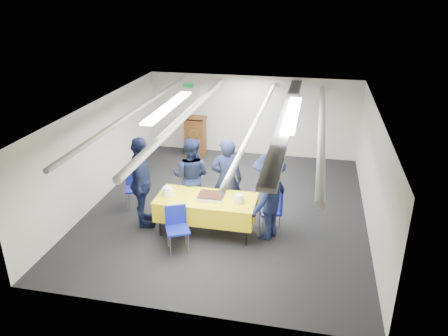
{
  "coord_description": "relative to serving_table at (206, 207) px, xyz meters",
  "views": [
    {
      "loc": [
        1.73,
        -8.56,
        4.69
      ],
      "look_at": [
        -0.05,
        -0.2,
        1.05
      ],
      "focal_mm": 35.0,
      "sensor_mm": 36.0,
      "label": 1
    }
  ],
  "objects": [
    {
      "name": "sailor_a",
      "position": [
        0.29,
        0.61,
        0.35
      ],
      "size": [
        0.75,
        0.58,
        1.82
      ],
      "primitive_type": "imported",
      "rotation": [
        0.0,
        0.0,
        3.38
      ],
      "color": "black",
      "rests_on": "ground"
    },
    {
      "name": "chair_near",
      "position": [
        -0.4,
        -0.69,
        -0.03
      ],
      "size": [
        0.56,
        0.56,
        0.87
      ],
      "color": "gray",
      "rests_on": "ground"
    },
    {
      "name": "chair_left",
      "position": [
        -1.85,
        0.79,
        -0.03
      ],
      "size": [
        0.55,
        0.55,
        0.87
      ],
      "color": "gray",
      "rests_on": "ground"
    },
    {
      "name": "ground",
      "position": [
        0.22,
        1.11,
        -0.56
      ],
      "size": [
        7.0,
        7.0,
        0.0
      ],
      "primitive_type": "plane",
      "color": "black",
      "rests_on": "ground"
    },
    {
      "name": "podium",
      "position": [
        -1.38,
        4.15,
        0.05
      ],
      "size": [
        0.62,
        0.53,
        1.25
      ],
      "color": "brown",
      "rests_on": "ground"
    },
    {
      "name": "room_shell",
      "position": [
        0.32,
        1.52,
        1.25
      ],
      "size": [
        6.0,
        7.0,
        2.3
      ],
      "color": "silver",
      "rests_on": "ground"
    },
    {
      "name": "sailor_d",
      "position": [
        1.22,
        0.08,
        0.32
      ],
      "size": [
        1.09,
        1.31,
        1.76
      ],
      "primitive_type": "imported",
      "rotation": [
        0.0,
        0.0,
        -2.03
      ],
      "color": "black",
      "rests_on": "ground"
    },
    {
      "name": "sheet_cake",
      "position": [
        0.1,
        0.01,
        0.25
      ],
      "size": [
        0.52,
        0.4,
        0.09
      ],
      "color": "white",
      "rests_on": "serving_table"
    },
    {
      "name": "chair_right",
      "position": [
        1.32,
        0.35,
        -0.03
      ],
      "size": [
        0.54,
        0.54,
        0.87
      ],
      "color": "gray",
      "rests_on": "ground"
    },
    {
      "name": "sailor_b",
      "position": [
        -0.52,
        0.73,
        0.31
      ],
      "size": [
        0.87,
        0.69,
        1.73
      ],
      "primitive_type": "imported",
      "rotation": [
        0.0,
        0.0,
        3.09
      ],
      "color": "black",
      "rests_on": "ground"
    },
    {
      "name": "serving_table",
      "position": [
        0.0,
        0.0,
        0.0
      ],
      "size": [
        1.98,
        0.91,
        0.77
      ],
      "color": "black",
      "rests_on": "ground"
    },
    {
      "name": "plate_stack_left",
      "position": [
        -0.78,
        -0.05,
        0.29
      ],
      "size": [
        0.22,
        0.22,
        0.18
      ],
      "color": "white",
      "rests_on": "serving_table"
    },
    {
      "name": "plate_stack_right",
      "position": [
        0.66,
        -0.05,
        0.29
      ],
      "size": [
        0.2,
        0.2,
        0.17
      ],
      "color": "white",
      "rests_on": "serving_table"
    },
    {
      "name": "sailor_c",
      "position": [
        -1.35,
        0.01,
        0.4
      ],
      "size": [
        0.8,
        1.22,
        1.93
      ],
      "primitive_type": "imported",
      "rotation": [
        0.0,
        0.0,
        1.89
      ],
      "color": "black",
      "rests_on": "ground"
    }
  ]
}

